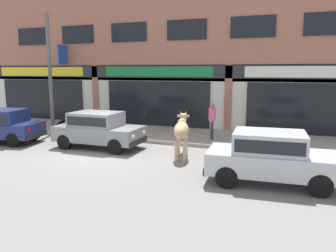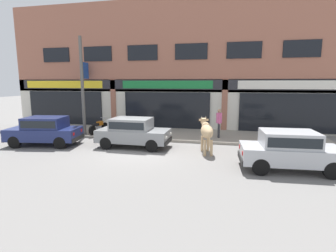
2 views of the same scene
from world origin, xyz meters
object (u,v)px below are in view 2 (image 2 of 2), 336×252
object	(u,v)px
car_0	(45,130)
pedestrian	(219,120)
utility_pole	(82,87)
motorcycle_0	(99,127)
car_1	(133,131)
motorcycle_2	(134,128)
cow	(207,131)
car_2	(290,149)
motorcycle_1	(115,128)

from	to	relation	value
car_0	pedestrian	bearing A→B (deg)	20.50
utility_pole	motorcycle_0	bearing A→B (deg)	44.21
car_1	motorcycle_2	size ratio (longest dim) A/B	2.01
motorcycle_0	cow	bearing A→B (deg)	-21.45
utility_pole	car_1	bearing A→B (deg)	-25.41
car_2	cow	bearing A→B (deg)	151.00
motorcycle_2	utility_pole	world-z (taller)	utility_pole
motorcycle_2	cow	bearing A→B (deg)	-31.60
car_1	motorcycle_1	world-z (taller)	car_1
motorcycle_1	car_0	bearing A→B (deg)	-131.50
pedestrian	utility_pole	bearing A→B (deg)	-173.56
car_1	car_2	xyz separation A→B (m)	(6.80, -2.06, 0.00)
motorcycle_0	utility_pole	distance (m)	2.57
cow	car_2	bearing A→B (deg)	-29.00
car_1	car_2	size ratio (longest dim) A/B	0.98
motorcycle_0	utility_pole	xyz separation A→B (m)	(-0.60, -0.58, 2.43)
cow	motorcycle_2	xyz separation A→B (m)	(-4.52, 2.78, -0.48)
car_0	motorcycle_1	xyz separation A→B (m)	(2.55, 2.88, -0.29)
cow	car_0	bearing A→B (deg)	-177.94
motorcycle_0	pedestrian	world-z (taller)	pedestrian
motorcycle_1	pedestrian	size ratio (longest dim) A/B	1.13
car_2	motorcycle_1	size ratio (longest dim) A/B	2.04
car_2	car_0	bearing A→B (deg)	172.72
cow	car_0	distance (m)	8.20
cow	pedestrian	xyz separation A→B (m)	(0.46, 2.94, 0.12)
cow	utility_pole	distance (m)	7.86
motorcycle_2	car_0	bearing A→B (deg)	-140.07
car_1	car_2	bearing A→B (deg)	-16.84
cow	motorcycle_1	bearing A→B (deg)	155.42
motorcycle_2	utility_pole	size ratio (longest dim) A/B	0.32
cow	motorcycle_1	xyz separation A→B (m)	(-5.65, 2.58, -0.48)
car_0	motorcycle_0	world-z (taller)	car_0
car_1	motorcycle_2	distance (m)	2.63
car_0	car_1	bearing A→B (deg)	7.62
motorcycle_2	pedestrian	xyz separation A→B (m)	(4.98, 0.16, 0.60)
car_2	motorcycle_2	size ratio (longest dim) A/B	2.05
car_1	motorcycle_2	bearing A→B (deg)	109.40
cow	car_2	distance (m)	3.60
car_2	utility_pole	distance (m)	11.35
motorcycle_0	car_2	bearing A→B (deg)	-23.96
motorcycle_2	car_2	bearing A→B (deg)	-30.55
car_1	motorcycle_1	bearing A→B (deg)	131.34
motorcycle_0	pedestrian	distance (m)	7.22
motorcycle_0	pedestrian	xyz separation A→B (m)	(7.19, 0.30, 0.60)
car_0	motorcycle_0	bearing A→B (deg)	63.53
cow	pedestrian	world-z (taller)	pedestrian
motorcycle_1	utility_pole	distance (m)	3.00
car_1	motorcycle_0	world-z (taller)	car_1
pedestrian	motorcycle_1	bearing A→B (deg)	-176.66
cow	pedestrian	size ratio (longest dim) A/B	1.32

